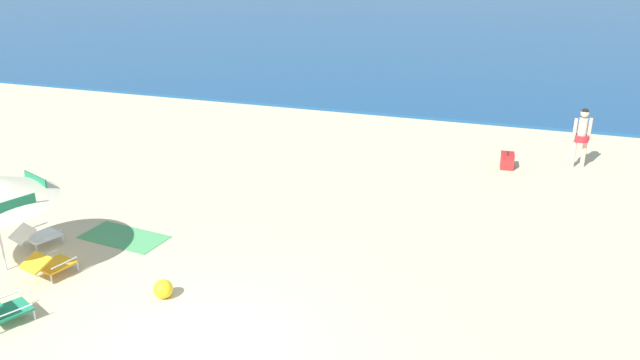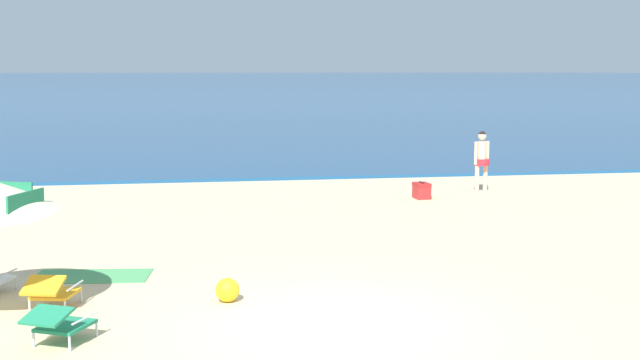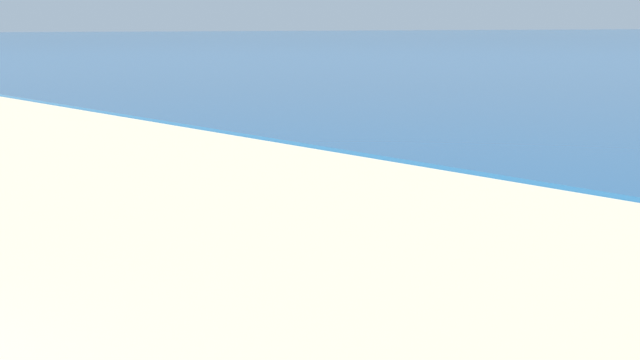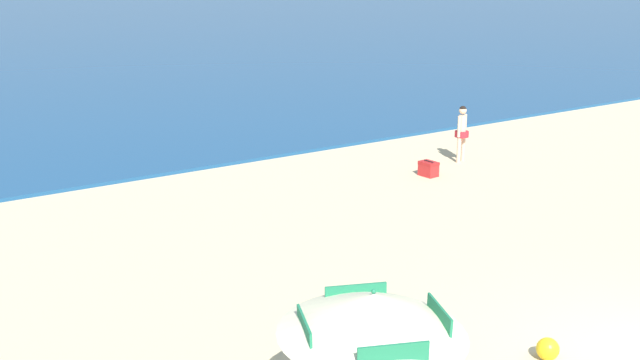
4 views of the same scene
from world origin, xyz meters
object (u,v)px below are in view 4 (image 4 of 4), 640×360
at_px(beach_ball, 548,349).
at_px(beach_towel, 364,348).
at_px(person_standing_near_shore, 462,130).
at_px(beach_umbrella_striped_main, 373,314).
at_px(cooler_box, 428,169).

xyz_separation_m(beach_ball, beach_towel, (-2.04, 1.80, -0.16)).
bearing_deg(beach_towel, person_standing_near_shore, 39.13).
relative_size(person_standing_near_shore, beach_towel, 0.91).
distance_m(person_standing_near_shore, beach_towel, 11.94).
bearing_deg(beach_umbrella_striped_main, beach_towel, 54.88).
relative_size(beach_umbrella_striped_main, beach_towel, 1.36).
bearing_deg(cooler_box, person_standing_near_shore, 19.56).
relative_size(beach_umbrella_striped_main, person_standing_near_shore, 1.49).
bearing_deg(beach_umbrella_striped_main, person_standing_near_shore, 41.65).
bearing_deg(cooler_box, beach_umbrella_striped_main, -134.99).
xyz_separation_m(beach_umbrella_striped_main, person_standing_near_shore, (10.55, 9.39, -0.71)).
relative_size(cooler_box, beach_towel, 0.29).
distance_m(cooler_box, beach_ball, 10.20).
height_order(person_standing_near_shore, cooler_box, person_standing_near_shore).
bearing_deg(person_standing_near_shore, cooler_box, -160.44).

